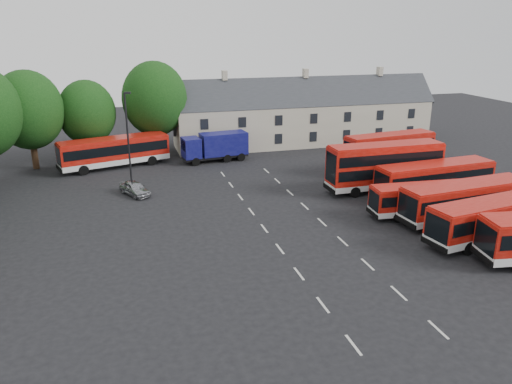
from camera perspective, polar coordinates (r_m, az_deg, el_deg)
The scene contains 14 objects.
ground at distance 38.47m, azimuth 1.81°, elevation -5.30°, with size 140.00×140.00×0.00m, color black.
lane_markings at distance 40.96m, azimuth 4.32°, elevation -3.81°, with size 5.15×33.80×0.01m.
treeline at distance 54.57m, azimuth -26.31°, elevation 7.30°, with size 29.92×32.59×12.01m.
terrace_houses at distance 69.15m, azimuth 5.52°, elevation 8.73°, with size 35.70×7.13×10.06m.
bus_row_b at distance 41.45m, azimuth 25.66°, elevation -2.53°, with size 11.66×4.26×3.22m.
bus_row_c at distance 44.62m, azimuth 22.88°, elevation -0.67°, with size 11.83×3.71×3.29m.
bus_row_d at distance 44.82m, azimuth 19.02°, elevation -0.54°, with size 9.96×2.96×2.78m.
bus_row_e at distance 49.82m, azimuth 19.75°, elevation 1.65°, with size 11.91×3.59×3.32m.
bus_dd_south at distance 50.23m, azimuth 14.52°, elevation 3.10°, with size 11.47×2.73×4.70m.
bus_dd_north at distance 56.93m, azimuth 14.98°, elevation 4.61°, with size 10.72×3.75×4.30m.
bus_north at distance 59.14m, azimuth -15.88°, elevation 4.67°, with size 12.49×6.08×3.45m.
box_truck at distance 59.83m, azimuth -4.62°, elevation 5.30°, with size 7.96×3.33×3.38m.
silver_car at distance 49.22m, azimuth -13.70°, elevation 0.40°, with size 1.58×3.91×1.33m, color #9FA1A6.
lamppost at distance 48.71m, azimuth -14.37°, elevation 5.70°, with size 0.68×0.34×9.74m.
Camera 1 is at (-10.67, -33.53, 15.55)m, focal length 35.00 mm.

